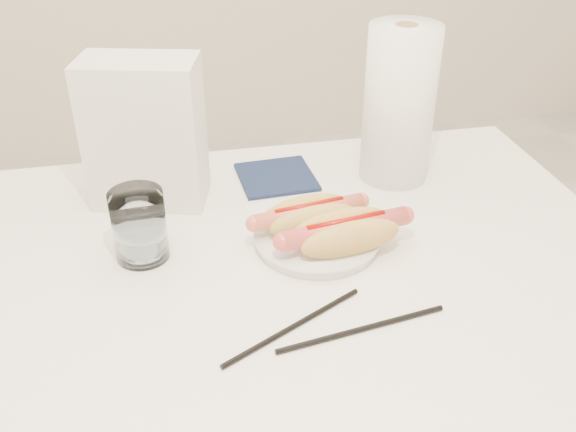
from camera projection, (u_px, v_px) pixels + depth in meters
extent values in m
cube|color=white|center=(246.00, 281.00, 0.94)|extent=(1.20, 0.80, 0.04)
cylinder|color=silver|center=(455.00, 291.00, 1.52)|extent=(0.04, 0.04, 0.71)
cylinder|color=white|center=(317.00, 240.00, 0.99)|extent=(0.21, 0.21, 0.02)
ellipsoid|color=tan|center=(313.00, 221.00, 0.97)|extent=(0.15, 0.06, 0.05)
ellipsoid|color=tan|center=(305.00, 210.00, 1.00)|extent=(0.15, 0.06, 0.05)
ellipsoid|color=tan|center=(309.00, 221.00, 0.99)|extent=(0.14, 0.08, 0.03)
cylinder|color=#DB664D|center=(309.00, 212.00, 0.98)|extent=(0.18, 0.06, 0.03)
cylinder|color=#990A05|center=(309.00, 206.00, 0.98)|extent=(0.11, 0.03, 0.01)
ellipsoid|color=tan|center=(351.00, 238.00, 0.93)|extent=(0.16, 0.07, 0.05)
ellipsoid|color=tan|center=(340.00, 226.00, 0.96)|extent=(0.16, 0.07, 0.05)
ellipsoid|color=tan|center=(345.00, 239.00, 0.95)|extent=(0.15, 0.08, 0.03)
cylinder|color=#D9504C|center=(346.00, 228.00, 0.94)|extent=(0.20, 0.06, 0.03)
cylinder|color=#990A05|center=(346.00, 221.00, 0.93)|extent=(0.12, 0.03, 0.01)
cylinder|color=silver|center=(139.00, 225.00, 0.93)|extent=(0.08, 0.08, 0.11)
cylinder|color=black|center=(294.00, 326.00, 0.82)|extent=(0.20, 0.11, 0.01)
cylinder|color=black|center=(362.00, 329.00, 0.82)|extent=(0.24, 0.04, 0.01)
cube|color=silver|center=(145.00, 133.00, 1.04)|extent=(0.21, 0.15, 0.25)
cube|color=#131E3C|center=(276.00, 177.00, 1.17)|extent=(0.14, 0.14, 0.01)
cylinder|color=white|center=(399.00, 105.00, 1.11)|extent=(0.14, 0.14, 0.28)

